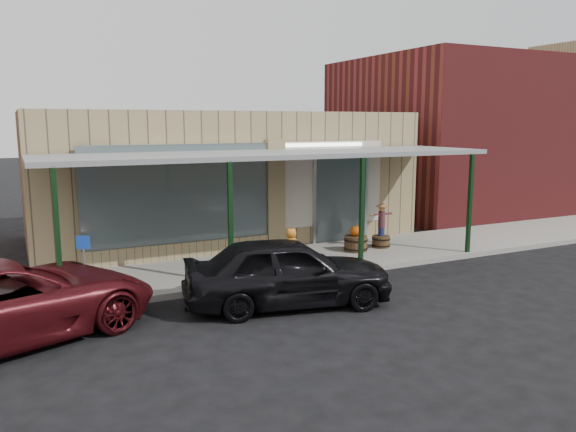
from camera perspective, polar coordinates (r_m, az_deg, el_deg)
name	(u,v)px	position (r m, az deg, el deg)	size (l,w,h in m)	color
ground	(346,305)	(12.26, 5.87, -8.96)	(120.00, 120.00, 0.00)	black
sidewalk	(275,264)	(15.28, -1.33, -4.90)	(40.00, 3.20, 0.15)	gray
storefront	(218,176)	(19.12, -7.14, 4.07)	(12.00, 6.25, 4.20)	#907F58
awning	(275,156)	(14.79, -1.31, 6.14)	(12.00, 3.00, 3.04)	gray
block_buildings_near	(260,125)	(20.74, -2.88, 9.17)	(61.00, 8.00, 8.00)	maroon
barrel_scarecrow	(381,232)	(17.12, 9.45, -1.63)	(0.82, 0.65, 1.36)	brown
barrel_pumpkin	(356,242)	(16.54, 6.90, -2.59)	(0.86, 0.86, 0.79)	brown
handicap_sign	(84,259)	(12.61, -20.02, -4.08)	(0.27, 0.12, 1.38)	gray
parked_sedan	(287,271)	(11.96, -0.06, -5.63)	(4.67, 2.63, 1.50)	black
car_maroon	(4,301)	(11.22, -26.92, -7.73)	(2.48, 5.39, 1.50)	#4E0F15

